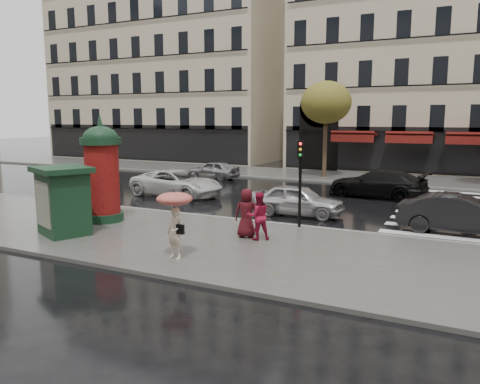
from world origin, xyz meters
The scene contains 20 objects.
ground centered at (0.00, 0.00, 0.00)m, with size 160.00×160.00×0.00m, color black.
near_sidewalk centered at (0.00, -0.50, 0.06)m, with size 90.00×7.00×0.12m, color #474744.
far_sidewalk centered at (0.00, 19.00, 0.06)m, with size 90.00×6.00×0.12m, color #474744.
near_kerb centered at (0.00, 3.00, 0.07)m, with size 90.00×0.25×0.14m, color slate.
far_kerb centered at (0.00, 16.00, 0.07)m, with size 90.00×0.25×0.14m, color slate.
zebra_crossing centered at (6.00, 9.60, 0.01)m, with size 3.60×11.75×0.01m, color silver.
bldg_far_corner centered at (6.00, 30.00, 11.31)m, with size 26.00×14.00×22.90m.
bldg_far_left centered at (-22.00, 30.00, 11.31)m, with size 24.00×14.00×22.90m.
tree_far_left centered at (-2.00, 18.00, 5.17)m, with size 3.40×3.40×6.64m.
woman_umbrella centered at (-0.38, -2.60, 1.43)m, with size 1.04×1.04×1.99m.
woman_red centered at (0.89, 0.40, 0.92)m, with size 0.78×0.61×1.60m, color maroon.
man_burgundy centered at (0.40, 0.51, 0.96)m, with size 0.82×0.53×1.67m, color #450D14.
morris_column centered at (-5.78, 0.36, 2.13)m, with size 1.56×1.56×4.19m.
traffic_light centered at (1.51, 2.73, 2.32)m, with size 0.26×0.36×3.63m.
newsstand centered at (-5.49, -1.91, 1.34)m, with size 2.45×2.29×2.36m.
car_silver centered at (0.57, 5.24, 0.67)m, with size 1.59×3.96×1.35m, color silver.
car_darkgrey centered at (6.87, 4.85, 0.70)m, with size 1.49×4.27×1.41m, color black.
car_white centered at (-6.90, 7.14, 0.71)m, with size 2.35×5.10×1.42m, color silver.
car_black centered at (2.75, 11.50, 0.74)m, with size 2.07×5.09×1.48m, color black.
car_far_silver centered at (-8.73, 14.31, 0.62)m, with size 1.47×3.66×1.25m, color #9A999E.
Camera 1 is at (7.09, -13.47, 4.12)m, focal length 35.00 mm.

